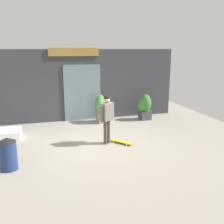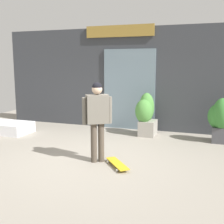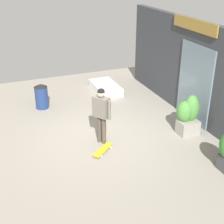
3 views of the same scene
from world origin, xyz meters
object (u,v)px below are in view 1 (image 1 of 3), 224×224
object	(u,v)px
skateboarder	(107,114)
skateboard	(122,142)
planter_box_left	(101,109)
planter_box_right	(145,106)
trash_bin	(8,154)

from	to	relation	value
skateboarder	skateboard	xyz separation A→B (m)	(0.50, -0.15, -0.99)
skateboard	planter_box_left	bearing A→B (deg)	141.16
planter_box_right	planter_box_left	bearing A→B (deg)	176.31
planter_box_right	trash_bin	size ratio (longest dim) A/B	1.31
planter_box_left	planter_box_right	xyz separation A→B (m)	(2.04, -0.13, 0.02)
planter_box_left	trash_bin	xyz separation A→B (m)	(-3.54, -3.80, -0.16)
skateboard	planter_box_right	size ratio (longest dim) A/B	0.64
skateboard	trash_bin	bearing A→B (deg)	-114.18
skateboarder	planter_box_right	xyz separation A→B (m)	(2.49, 2.51, -0.41)
skateboarder	planter_box_left	xyz separation A→B (m)	(0.45, 2.64, -0.42)
planter_box_left	trash_bin	size ratio (longest dim) A/B	1.35
planter_box_right	trash_bin	bearing A→B (deg)	-146.66
skateboarder	planter_box_right	bearing A→B (deg)	101.11
trash_bin	planter_box_left	bearing A→B (deg)	47.06
skateboard	planter_box_right	world-z (taller)	planter_box_right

